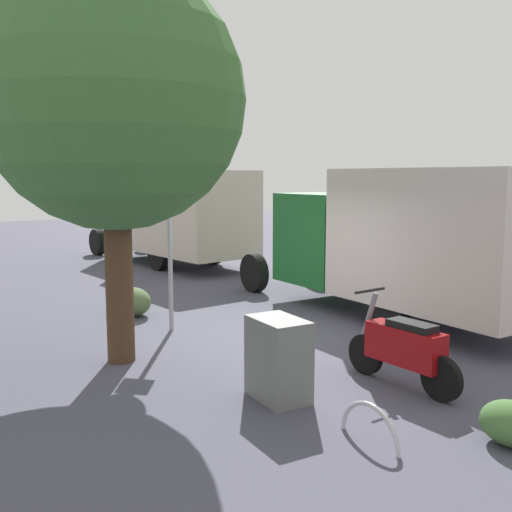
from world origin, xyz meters
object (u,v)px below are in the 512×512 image
box_truck_near (404,237)px  bike_rack_hoop (369,442)px  motorcycle (404,348)px  utility_cabinet (278,359)px  street_tree (114,99)px  box_truck_far (176,213)px  stop_sign (169,204)px

box_truck_near → bike_rack_hoop: 5.80m
bike_rack_hoop → motorcycle: bearing=-58.7°
utility_cabinet → street_tree: bearing=22.2°
street_tree → bike_rack_hoop: size_ratio=6.66×
box_truck_far → stop_sign: stop_sign is taller
motorcycle → bike_rack_hoop: size_ratio=2.13×
utility_cabinet → bike_rack_hoop: 1.58m
motorcycle → stop_sign: stop_sign is taller
box_truck_near → box_truck_far: box_truck_far is taller
box_truck_near → street_tree: bearing=86.3°
box_truck_near → bike_rack_hoop: bearing=130.7°
stop_sign → bike_rack_hoop: bearing=176.8°
street_tree → utility_cabinet: (-2.52, -1.03, -3.28)m
street_tree → utility_cabinet: 4.26m
box_truck_near → utility_cabinet: box_truck_near is taller
motorcycle → box_truck_near: bearing=-49.3°
box_truck_near → street_tree: 5.88m
box_truck_far → utility_cabinet: (-10.68, 3.97, -1.08)m
box_truck_near → motorcycle: box_truck_near is taller
motorcycle → stop_sign: bearing=13.9°
motorcycle → utility_cabinet: 1.68m
street_tree → motorcycle: bearing=-140.1°
box_truck_near → box_truck_far: size_ratio=1.01×
motorcycle → bike_rack_hoop: 1.83m
box_truck_near → stop_sign: bearing=68.9°
box_truck_far → motorcycle: box_truck_far is taller
box_truck_far → bike_rack_hoop: bearing=157.8°
box_truck_near → box_truck_far: 8.68m
box_truck_near → street_tree: street_tree is taller
street_tree → bike_rack_hoop: (-4.02, -1.09, -3.78)m
box_truck_near → street_tree: (0.51, 5.43, 2.20)m
box_truck_far → box_truck_near: bearing=178.4°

